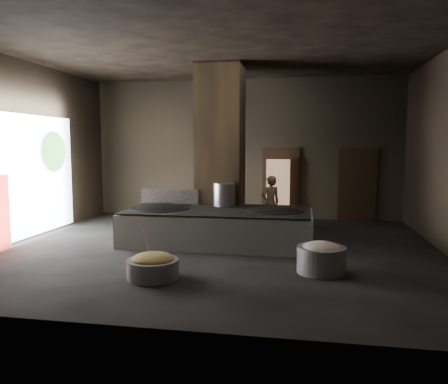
% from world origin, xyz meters
% --- Properties ---
extents(floor, '(10.00, 9.00, 0.10)m').
position_xyz_m(floor, '(0.00, 0.00, -0.05)').
color(floor, black).
rests_on(floor, ground).
extents(ceiling, '(10.00, 9.00, 0.10)m').
position_xyz_m(ceiling, '(0.00, 0.00, 4.55)').
color(ceiling, black).
rests_on(ceiling, back_wall).
extents(back_wall, '(10.00, 0.10, 4.50)m').
position_xyz_m(back_wall, '(0.00, 4.55, 2.25)').
color(back_wall, black).
rests_on(back_wall, ground).
extents(front_wall, '(10.00, 0.10, 4.50)m').
position_xyz_m(front_wall, '(0.00, -4.55, 2.25)').
color(front_wall, black).
rests_on(front_wall, ground).
extents(left_wall, '(0.10, 9.00, 4.50)m').
position_xyz_m(left_wall, '(-5.05, 0.00, 2.25)').
color(left_wall, black).
rests_on(left_wall, ground).
extents(pillar, '(1.20, 1.20, 4.50)m').
position_xyz_m(pillar, '(-0.30, 1.90, 2.25)').
color(pillar, black).
rests_on(pillar, ground).
extents(hearth_platform, '(4.49, 2.17, 0.78)m').
position_xyz_m(hearth_platform, '(-0.10, 0.55, 0.39)').
color(hearth_platform, silver).
rests_on(hearth_platform, ground).
extents(platform_cap, '(4.39, 2.11, 0.03)m').
position_xyz_m(platform_cap, '(-0.10, 0.55, 0.82)').
color(platform_cap, black).
rests_on(platform_cap, hearth_platform).
extents(wok_left, '(1.41, 1.41, 0.39)m').
position_xyz_m(wok_left, '(-1.55, 0.50, 0.75)').
color(wok_left, black).
rests_on(wok_left, hearth_platform).
extents(wok_left_rim, '(1.44, 1.44, 0.05)m').
position_xyz_m(wok_left_rim, '(-1.55, 0.50, 0.82)').
color(wok_left_rim, black).
rests_on(wok_left_rim, hearth_platform).
extents(wok_right, '(1.32, 1.32, 0.37)m').
position_xyz_m(wok_right, '(1.25, 0.60, 0.75)').
color(wok_right, black).
rests_on(wok_right, hearth_platform).
extents(wok_right_rim, '(1.35, 1.35, 0.05)m').
position_xyz_m(wok_right_rim, '(1.25, 0.60, 0.82)').
color(wok_right_rim, black).
rests_on(wok_right_rim, hearth_platform).
extents(stock_pot, '(0.55, 0.55, 0.58)m').
position_xyz_m(stock_pot, '(-0.05, 1.10, 1.13)').
color(stock_pot, '#939399').
rests_on(stock_pot, hearth_platform).
extents(splash_guard, '(1.56, 0.07, 0.39)m').
position_xyz_m(splash_guard, '(-1.55, 1.30, 1.03)').
color(splash_guard, black).
rests_on(splash_guard, hearth_platform).
extents(cook, '(0.66, 0.59, 1.53)m').
position_xyz_m(cook, '(1.02, 2.39, 0.77)').
color(cook, '#93714A').
rests_on(cook, ground).
extents(veg_basin, '(1.16, 1.16, 0.34)m').
position_xyz_m(veg_basin, '(-0.72, -2.43, 0.17)').
color(veg_basin, gray).
rests_on(veg_basin, ground).
extents(veg_fill, '(0.76, 0.76, 0.23)m').
position_xyz_m(veg_fill, '(-0.72, -2.43, 0.35)').
color(veg_fill, '#859849').
rests_on(veg_fill, veg_basin).
extents(ladle, '(0.08, 0.37, 0.66)m').
position_xyz_m(ladle, '(-0.87, -2.28, 0.55)').
color(ladle, '#939399').
rests_on(ladle, veg_basin).
extents(meat_basin, '(1.05, 1.05, 0.50)m').
position_xyz_m(meat_basin, '(2.27, -1.55, 0.25)').
color(meat_basin, gray).
rests_on(meat_basin, ground).
extents(meat_fill, '(0.75, 0.75, 0.29)m').
position_xyz_m(meat_fill, '(2.27, -1.55, 0.45)').
color(meat_fill, tan).
rests_on(meat_fill, meat_basin).
extents(doorway_near, '(1.18, 0.08, 2.38)m').
position_xyz_m(doorway_near, '(1.20, 4.45, 1.10)').
color(doorway_near, black).
rests_on(doorway_near, ground).
extents(doorway_near_glow, '(0.74, 0.04, 1.76)m').
position_xyz_m(doorway_near_glow, '(1.13, 4.17, 1.05)').
color(doorway_near_glow, '#8C6647').
rests_on(doorway_near_glow, ground).
extents(doorway_far, '(1.18, 0.08, 2.38)m').
position_xyz_m(doorway_far, '(3.60, 4.45, 1.10)').
color(doorway_far, black).
rests_on(doorway_far, ground).
extents(doorway_far_glow, '(0.80, 0.04, 1.89)m').
position_xyz_m(doorway_far_glow, '(3.55, 4.46, 1.05)').
color(doorway_far_glow, '#8C6647').
rests_on(doorway_far_glow, ground).
extents(left_opening, '(0.04, 4.20, 3.10)m').
position_xyz_m(left_opening, '(-4.95, 0.20, 1.60)').
color(left_opening, white).
rests_on(left_opening, ground).
extents(tree_silhouette, '(0.28, 1.10, 1.10)m').
position_xyz_m(tree_silhouette, '(-4.85, 1.30, 2.20)').
color(tree_silhouette, '#194714').
rests_on(tree_silhouette, left_opening).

